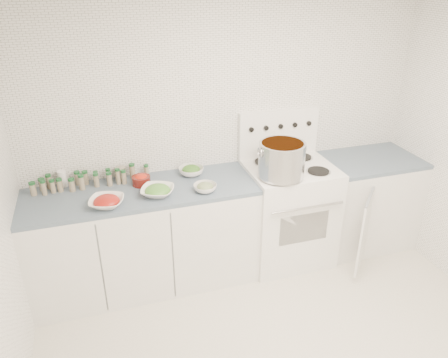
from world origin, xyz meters
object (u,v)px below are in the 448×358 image
bowl_tomato (107,202)px  bowl_snowpea (158,191)px  stove (287,210)px  stock_pot (282,158)px

bowl_tomato → bowl_snowpea: 0.40m
bowl_snowpea → bowl_tomato: bearing=-171.3°
bowl_tomato → bowl_snowpea: (0.39, 0.06, 0.00)m
stove → bowl_snowpea: bearing=-174.6°
stock_pot → bowl_snowpea: (-1.02, 0.06, -0.17)m
stove → bowl_snowpea: size_ratio=4.10×
stove → stock_pot: stove is taller
bowl_snowpea → stove: bearing=5.4°
stock_pot → bowl_tomato: size_ratio=1.26×
stove → stock_pot: bearing=-135.1°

